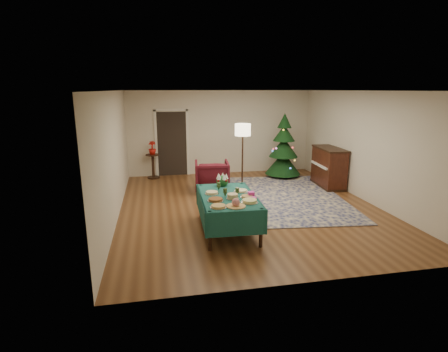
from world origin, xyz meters
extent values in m
plane|color=#593319|center=(0.00, 0.00, 0.00)|extent=(7.00, 7.00, 0.00)
plane|color=white|center=(0.00, 0.00, 2.70)|extent=(7.00, 7.00, 0.00)
plane|color=beige|center=(0.00, 3.50, 1.35)|extent=(6.00, 0.00, 6.00)
plane|color=beige|center=(0.00, -3.50, 1.35)|extent=(6.00, 0.00, 6.00)
plane|color=beige|center=(-3.00, 0.00, 1.35)|extent=(0.00, 7.00, 7.00)
plane|color=beige|center=(3.00, 0.00, 1.35)|extent=(0.00, 7.00, 7.00)
cube|color=black|center=(-1.60, 3.48, 1.02)|extent=(0.92, 0.02, 2.04)
cube|color=silver|center=(-2.10, 3.48, 1.05)|extent=(0.08, 0.04, 2.14)
cube|color=silver|center=(-1.10, 3.48, 1.05)|extent=(0.08, 0.04, 2.14)
cube|color=silver|center=(-1.60, 3.48, 2.10)|extent=(1.08, 0.04, 0.08)
cube|color=navy|center=(0.94, 0.51, 0.01)|extent=(3.65, 4.53, 0.02)
cylinder|color=black|center=(-1.28, -2.20, 0.36)|extent=(0.07, 0.07, 0.72)
cylinder|color=black|center=(-1.21, -0.52, 0.36)|extent=(0.07, 0.07, 0.72)
cylinder|color=black|center=(-0.37, -2.23, 0.36)|extent=(0.07, 0.07, 0.72)
cylinder|color=black|center=(-0.30, -0.56, 0.36)|extent=(0.07, 0.07, 0.72)
cube|color=#164D3D|center=(-0.79, -1.38, 0.70)|extent=(1.13, 1.87, 0.04)
cube|color=#164D3D|center=(-0.75, -0.47, 0.50)|extent=(1.09, 0.07, 0.45)
cube|color=#164D3D|center=(-0.83, -2.28, 0.50)|extent=(1.09, 0.07, 0.45)
cube|color=#164D3D|center=(-0.27, -1.40, 0.50)|extent=(0.10, 1.86, 0.45)
cube|color=#164D3D|center=(-1.31, -1.36, 0.50)|extent=(0.10, 1.86, 0.45)
cylinder|color=silver|center=(-1.10, -2.04, 0.73)|extent=(0.30, 0.30, 0.01)
cylinder|color=tan|center=(-1.10, -2.04, 0.75)|extent=(0.25, 0.25, 0.03)
cylinder|color=silver|center=(-0.79, -2.06, 0.73)|extent=(0.35, 0.35, 0.01)
sphere|color=#CC727A|center=(-0.79, -2.06, 0.81)|extent=(0.14, 0.14, 0.14)
cylinder|color=silver|center=(-0.49, -1.88, 0.73)|extent=(0.31, 0.31, 0.01)
cylinder|color=#D8D172|center=(-0.49, -1.88, 0.76)|extent=(0.26, 0.26, 0.05)
cylinder|color=silver|center=(-1.08, -1.66, 0.73)|extent=(0.30, 0.30, 0.01)
cylinder|color=brown|center=(-1.08, -1.66, 0.75)|extent=(0.26, 0.26, 0.04)
cylinder|color=silver|center=(-0.74, -1.60, 0.73)|extent=(0.24, 0.24, 0.01)
cylinder|color=tan|center=(-0.74, -1.60, 0.78)|extent=(0.20, 0.20, 0.09)
cylinder|color=silver|center=(-0.46, -1.57, 0.73)|extent=(0.25, 0.25, 0.01)
cylinder|color=#B2844C|center=(-0.46, -1.57, 0.75)|extent=(0.21, 0.21, 0.03)
cylinder|color=silver|center=(-1.08, -1.21, 0.73)|extent=(0.28, 0.28, 0.01)
cylinder|color=#D8BF7F|center=(-1.08, -1.21, 0.75)|extent=(0.24, 0.24, 0.04)
cylinder|color=silver|center=(-0.47, -1.17, 0.73)|extent=(0.29, 0.29, 0.01)
cylinder|color=#F2EACC|center=(-0.47, -1.17, 0.75)|extent=(0.25, 0.25, 0.03)
cone|color=#2D471E|center=(-0.90, -1.01, 0.77)|extent=(0.07, 0.07, 0.09)
cylinder|color=#2D471E|center=(-0.90, -1.01, 0.85)|extent=(0.08, 0.08, 0.09)
cone|color=#2D471E|center=(-0.62, -1.44, 0.77)|extent=(0.07, 0.07, 0.09)
cylinder|color=#2D471E|center=(-0.62, -1.44, 0.85)|extent=(0.08, 0.08, 0.09)
cone|color=#2D471E|center=(-0.86, -1.46, 0.77)|extent=(0.07, 0.07, 0.09)
cylinder|color=#2D471E|center=(-0.86, -1.46, 0.85)|extent=(0.08, 0.08, 0.09)
cube|color=#D33A95|center=(-0.38, -1.68, 0.74)|extent=(0.15, 0.15, 0.04)
cube|color=#D73BB2|center=(-0.36, -1.53, 0.77)|extent=(0.12, 0.12, 0.10)
sphere|color=#1E4C1E|center=(-0.76, -0.66, 0.82)|extent=(0.25, 0.25, 0.25)
cone|color=white|center=(-0.67, -0.66, 0.93)|extent=(0.10, 0.10, 0.12)
cone|color=white|center=(-0.73, -0.57, 0.93)|extent=(0.10, 0.10, 0.12)
cone|color=white|center=(-0.83, -0.61, 0.93)|extent=(0.10, 0.10, 0.12)
cone|color=white|center=(-0.83, -0.71, 0.93)|extent=(0.10, 0.10, 0.12)
cone|color=white|center=(-0.73, -0.74, 0.93)|extent=(0.10, 0.10, 0.12)
sphere|color=#B20C0F|center=(-0.67, -0.60, 0.86)|extent=(0.07, 0.07, 0.07)
sphere|color=#B20C0F|center=(-0.82, -0.57, 0.86)|extent=(0.07, 0.07, 0.07)
sphere|color=#B20C0F|center=(-0.85, -0.72, 0.86)|extent=(0.07, 0.07, 0.07)
sphere|color=#B20C0F|center=(-0.70, -0.74, 0.86)|extent=(0.07, 0.07, 0.07)
imported|color=#4B101A|center=(-0.65, 1.42, 0.46)|extent=(0.99, 0.94, 0.93)
cylinder|color=#A57F3F|center=(0.26, 1.64, 0.02)|extent=(0.31, 0.31, 0.03)
cylinder|color=black|center=(0.26, 1.64, 0.82)|extent=(0.04, 0.04, 1.64)
cylinder|color=#FFEABF|center=(0.26, 1.64, 1.64)|extent=(0.44, 0.44, 0.33)
cylinder|color=black|center=(-2.23, 3.20, 0.02)|extent=(0.38, 0.38, 0.04)
cylinder|color=black|center=(-2.23, 3.20, 0.37)|extent=(0.09, 0.09, 0.70)
cylinder|color=black|center=(-2.23, 3.20, 0.75)|extent=(0.43, 0.43, 0.03)
imported|color=#B9150D|center=(-2.23, 3.20, 0.88)|extent=(0.23, 0.41, 0.23)
cylinder|color=black|center=(1.84, 2.58, 0.08)|extent=(0.12, 0.12, 0.16)
cone|color=black|center=(1.84, 2.58, 0.45)|extent=(1.33, 1.33, 0.70)
cone|color=black|center=(1.84, 2.58, 0.96)|extent=(1.08, 1.08, 0.60)
cone|color=black|center=(1.84, 2.58, 1.41)|extent=(0.82, 0.82, 0.50)
cone|color=black|center=(1.84, 2.58, 1.79)|extent=(0.53, 0.53, 0.45)
cube|color=black|center=(2.71, 1.25, 0.04)|extent=(0.64, 1.32, 0.07)
cube|color=black|center=(2.71, 1.25, 0.56)|extent=(0.62, 1.30, 1.05)
cube|color=black|center=(2.71, 1.25, 1.10)|extent=(0.66, 1.34, 0.05)
cube|color=white|center=(2.44, 1.26, 0.63)|extent=(0.18, 1.09, 0.05)
camera|label=1|loc=(-2.12, -7.73, 2.73)|focal=28.00mm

